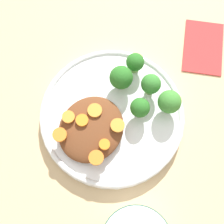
{
  "coord_description": "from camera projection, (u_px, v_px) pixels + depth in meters",
  "views": [
    {
      "loc": [
        -0.16,
        -0.09,
        0.59
      ],
      "look_at": [
        0.0,
        0.0,
        0.04
      ],
      "focal_mm": 50.0,
      "sensor_mm": 36.0,
      "label": 1
    }
  ],
  "objects": [
    {
      "name": "ground_plane",
      "position": [
        112.0,
        118.0,
        0.62
      ],
      "size": [
        4.0,
        4.0,
        0.0
      ],
      "primitive_type": "plane",
      "color": "tan"
    },
    {
      "name": "carrot_slice_6",
      "position": [
        118.0,
        125.0,
        0.56
      ],
      "size": [
        0.03,
        0.03,
        0.01
      ],
      "primitive_type": "cylinder",
      "color": "orange",
      "rests_on": "stew_mound"
    },
    {
      "name": "broccoli_floret_2",
      "position": [
        151.0,
        84.0,
        0.58
      ],
      "size": [
        0.04,
        0.04,
        0.05
      ],
      "color": "#759E51",
      "rests_on": "plate"
    },
    {
      "name": "carrot_slice_1",
      "position": [
        68.0,
        117.0,
        0.56
      ],
      "size": [
        0.02,
        0.02,
        0.01
      ],
      "primitive_type": "cylinder",
      "color": "orange",
      "rests_on": "stew_mound"
    },
    {
      "name": "broccoli_floret_0",
      "position": [
        140.0,
        108.0,
        0.57
      ],
      "size": [
        0.04,
        0.04,
        0.05
      ],
      "color": "#759E51",
      "rests_on": "plate"
    },
    {
      "name": "napkin",
      "position": [
        203.0,
        47.0,
        0.67
      ],
      "size": [
        0.15,
        0.12,
        0.01
      ],
      "rotation": [
        0.0,
        0.0,
        0.36
      ],
      "color": "#B73333",
      "rests_on": "ground_plane"
    },
    {
      "name": "stew_mound",
      "position": [
        91.0,
        129.0,
        0.57
      ],
      "size": [
        0.13,
        0.12,
        0.03
      ],
      "primitive_type": "ellipsoid",
      "color": "brown",
      "rests_on": "plate"
    },
    {
      "name": "carrot_slice_5",
      "position": [
        95.0,
        110.0,
        0.57
      ],
      "size": [
        0.03,
        0.03,
        0.0
      ],
      "primitive_type": "cylinder",
      "color": "orange",
      "rests_on": "stew_mound"
    },
    {
      "name": "carrot_slice_4",
      "position": [
        104.0,
        144.0,
        0.55
      ],
      "size": [
        0.02,
        0.02,
        0.01
      ],
      "primitive_type": "cylinder",
      "color": "orange",
      "rests_on": "stew_mound"
    },
    {
      "name": "broccoli_floret_1",
      "position": [
        121.0,
        78.0,
        0.59
      ],
      "size": [
        0.04,
        0.04,
        0.06
      ],
      "color": "#7FA85B",
      "rests_on": "plate"
    },
    {
      "name": "carrot_slice_3",
      "position": [
        96.0,
        158.0,
        0.54
      ],
      "size": [
        0.03,
        0.03,
        0.0
      ],
      "primitive_type": "cylinder",
      "color": "orange",
      "rests_on": "stew_mound"
    },
    {
      "name": "carrot_slice_2",
      "position": [
        60.0,
        135.0,
        0.55
      ],
      "size": [
        0.03,
        0.03,
        0.01
      ],
      "primitive_type": "cylinder",
      "color": "orange",
      "rests_on": "stew_mound"
    },
    {
      "name": "broccoli_floret_4",
      "position": [
        135.0,
        63.0,
        0.6
      ],
      "size": [
        0.04,
        0.04,
        0.05
      ],
      "color": "#759E51",
      "rests_on": "plate"
    },
    {
      "name": "plate",
      "position": [
        112.0,
        116.0,
        0.6
      ],
      "size": [
        0.28,
        0.28,
        0.03
      ],
      "color": "white",
      "rests_on": "ground_plane"
    },
    {
      "name": "broccoli_floret_3",
      "position": [
        169.0,
        102.0,
        0.57
      ],
      "size": [
        0.04,
        0.04,
        0.06
      ],
      "color": "#759E51",
      "rests_on": "plate"
    },
    {
      "name": "carrot_slice_0",
      "position": [
        82.0,
        120.0,
        0.56
      ],
      "size": [
        0.02,
        0.02,
        0.01
      ],
      "primitive_type": "cylinder",
      "color": "orange",
      "rests_on": "stew_mound"
    }
  ]
}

